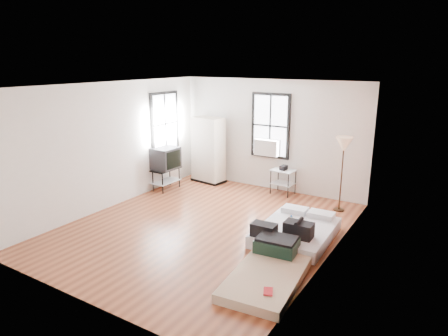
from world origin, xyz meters
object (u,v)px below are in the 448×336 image
Objects in this scene: mattress_main at (295,231)px; mattress_bare at (270,268)px; wardrobe at (208,150)px; side_table at (283,175)px; floor_lamp at (344,148)px; tv_stand at (166,160)px.

mattress_main is 1.46m from mattress_bare.
wardrobe is 2.22m from side_table.
mattress_main reaches higher than mattress_bare.
side_table reaches higher than mattress_bare.
mattress_main is at bearing -61.16° from side_table.
mattress_main is 1.00× the size of wardrobe.
wardrobe reaches higher than floor_lamp.
wardrobe is 1.28m from tv_stand.
side_table is at bearing 105.14° from mattress_bare.
floor_lamp is (3.71, -0.31, 0.54)m from wardrobe.
wardrobe is (-3.60, 3.64, 0.76)m from mattress_bare.
floor_lamp is at bearing 82.30° from mattress_bare.
mattress_bare is at bearing -29.42° from tv_stand.
side_table reaches higher than mattress_main.
floor_lamp is at bearing 79.21° from mattress_main.
floor_lamp reaches higher than tv_stand.
mattress_main is 4.13m from wardrobe.
mattress_main is at bearing -12.97° from tv_stand.
mattress_bare is 3.99m from side_table.
floor_lamp reaches higher than side_table.
floor_lamp is (0.12, 3.33, 1.30)m from mattress_bare.
wardrobe reaches higher than tv_stand.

